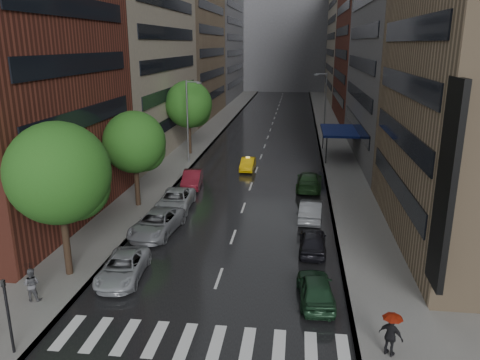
# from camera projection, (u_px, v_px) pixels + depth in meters

# --- Properties ---
(ground) EXTENTS (220.00, 220.00, 0.00)m
(ground) POSITION_uv_depth(u_px,v_px,m) (205.00, 317.00, 22.91)
(ground) COLOR gray
(ground) RESTS_ON ground
(road) EXTENTS (14.00, 140.00, 0.01)m
(road) POSITION_uv_depth(u_px,v_px,m) (270.00, 132.00, 70.52)
(road) COLOR black
(road) RESTS_ON ground
(sidewalk_left) EXTENTS (4.00, 140.00, 0.15)m
(sidewalk_left) POSITION_uv_depth(u_px,v_px,m) (211.00, 130.00, 71.57)
(sidewalk_left) COLOR gray
(sidewalk_left) RESTS_ON ground
(sidewalk_right) EXTENTS (4.00, 140.00, 0.15)m
(sidewalk_right) POSITION_uv_depth(u_px,v_px,m) (330.00, 133.00, 69.43)
(sidewalk_right) COLOR gray
(sidewalk_right) RESTS_ON ground
(crosswalk) EXTENTS (13.15, 2.80, 0.01)m
(crosswalk) POSITION_uv_depth(u_px,v_px,m) (201.00, 342.00, 20.98)
(crosswalk) COLOR silver
(crosswalk) RESTS_ON ground
(buildings_left) EXTENTS (8.00, 108.00, 38.00)m
(buildings_left) POSITION_uv_depth(u_px,v_px,m) (183.00, 24.00, 76.17)
(buildings_left) COLOR maroon
(buildings_left) RESTS_ON ground
(buildings_right) EXTENTS (8.05, 109.10, 36.00)m
(buildings_right) POSITION_uv_depth(u_px,v_px,m) (373.00, 29.00, 70.90)
(buildings_right) COLOR #937A5B
(buildings_right) RESTS_ON ground
(building_far) EXTENTS (40.00, 14.00, 32.00)m
(building_far) POSITION_uv_depth(u_px,v_px,m) (286.00, 32.00, 130.78)
(building_far) COLOR slate
(building_far) RESTS_ON ground
(tree_near) EXTENTS (5.63, 5.63, 8.98)m
(tree_near) POSITION_uv_depth(u_px,v_px,m) (59.00, 173.00, 25.30)
(tree_near) COLOR #382619
(tree_near) RESTS_ON ground
(tree_mid) EXTENTS (4.94, 4.94, 7.88)m
(tree_mid) POSITION_uv_depth(u_px,v_px,m) (134.00, 142.00, 36.94)
(tree_mid) COLOR #382619
(tree_mid) RESTS_ON ground
(tree_far) EXTENTS (5.52, 5.52, 8.80)m
(tree_far) POSITION_uv_depth(u_px,v_px,m) (189.00, 104.00, 54.76)
(tree_far) COLOR #382619
(tree_far) RESTS_ON ground
(taxi) EXTENTS (1.43, 3.97, 1.30)m
(taxi) POSITION_uv_depth(u_px,v_px,m) (248.00, 164.00, 49.37)
(taxi) COLOR yellow
(taxi) RESTS_ON ground
(parked_cars_left) EXTENTS (3.16, 22.78, 1.57)m
(parked_cars_left) POSITION_uv_depth(u_px,v_px,m) (165.00, 214.00, 34.66)
(parked_cars_left) COLOR #9EA1A7
(parked_cars_left) RESTS_ON ground
(parked_cars_right) EXTENTS (2.53, 24.70, 1.61)m
(parked_cars_right) POSITION_uv_depth(u_px,v_px,m) (311.00, 214.00, 34.67)
(parked_cars_right) COLOR #193922
(parked_cars_right) RESTS_ON ground
(ped_black_umbrella) EXTENTS (0.96, 0.98, 2.09)m
(ped_black_umbrella) POSITION_uv_depth(u_px,v_px,m) (31.00, 279.00, 23.85)
(ped_black_umbrella) COLOR #57575C
(ped_black_umbrella) RESTS_ON sidewalk_left
(ped_red_umbrella) EXTENTS (1.13, 0.98, 2.01)m
(ped_red_umbrella) POSITION_uv_depth(u_px,v_px,m) (391.00, 331.00, 19.60)
(ped_red_umbrella) COLOR black
(ped_red_umbrella) RESTS_ON sidewalk_right
(traffic_light) EXTENTS (0.18, 0.15, 3.45)m
(traffic_light) POSITION_uv_depth(u_px,v_px,m) (7.00, 309.00, 19.52)
(traffic_light) COLOR black
(traffic_light) RESTS_ON sidewalk_left
(street_lamp_left) EXTENTS (1.74, 0.22, 9.00)m
(street_lamp_left) POSITION_uv_depth(u_px,v_px,m) (188.00, 120.00, 51.02)
(street_lamp_left) COLOR gray
(street_lamp_left) RESTS_ON sidewalk_left
(street_lamp_right) EXTENTS (1.74, 0.22, 9.00)m
(street_lamp_right) POSITION_uv_depth(u_px,v_px,m) (325.00, 105.00, 63.47)
(street_lamp_right) COLOR gray
(street_lamp_right) RESTS_ON sidewalk_right
(awning) EXTENTS (4.00, 8.00, 3.12)m
(awning) POSITION_uv_depth(u_px,v_px,m) (339.00, 131.00, 54.29)
(awning) COLOR navy
(awning) RESTS_ON sidewalk_right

